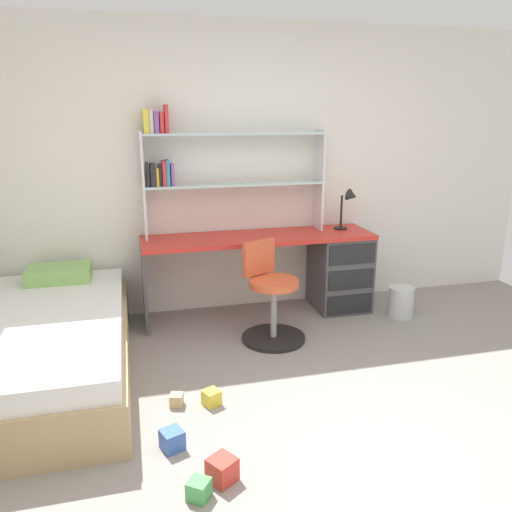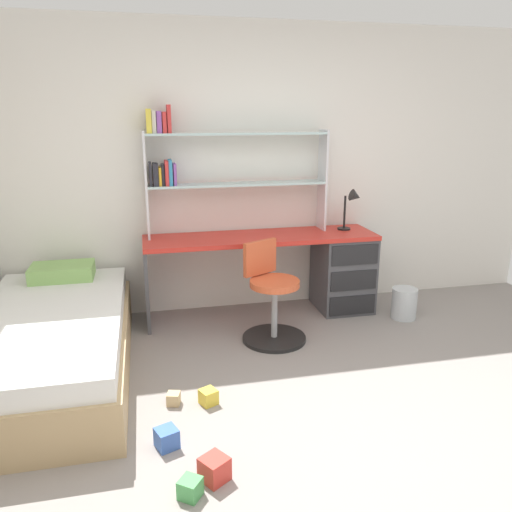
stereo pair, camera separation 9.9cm
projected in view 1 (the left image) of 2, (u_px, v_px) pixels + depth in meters
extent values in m
cube|color=gray|center=(358.00, 449.00, 2.81)|extent=(5.58, 5.59, 0.02)
cube|color=white|center=(256.00, 171.00, 4.62)|extent=(5.58, 0.06, 2.57)
cube|color=red|center=(259.00, 238.00, 4.47)|extent=(2.06, 0.53, 0.04)
cube|color=#4C4C51|center=(340.00, 271.00, 4.76)|extent=(0.48, 0.50, 0.71)
cube|color=#4C4C51|center=(145.00, 287.00, 4.33)|extent=(0.03, 0.48, 0.71)
cube|color=black|center=(350.00, 304.00, 4.58)|extent=(0.43, 0.01, 0.18)
cube|color=black|center=(351.00, 280.00, 4.52)|extent=(0.43, 0.01, 0.18)
cube|color=black|center=(352.00, 254.00, 4.45)|extent=(0.43, 0.01, 0.18)
cube|color=silver|center=(143.00, 186.00, 4.24)|extent=(0.02, 0.22, 0.91)
cube|color=silver|center=(319.00, 180.00, 4.62)|extent=(0.02, 0.22, 0.91)
cube|color=silver|center=(235.00, 184.00, 4.43)|extent=(1.56, 0.22, 0.02)
cube|color=silver|center=(234.00, 134.00, 4.31)|extent=(1.56, 0.22, 0.02)
cube|color=#26262D|center=(148.00, 174.00, 4.23)|extent=(0.02, 0.17, 0.19)
cube|color=#26262D|center=(153.00, 175.00, 4.24)|extent=(0.04, 0.18, 0.19)
cube|color=gold|center=(157.00, 177.00, 4.25)|extent=(0.02, 0.17, 0.15)
cube|color=#26262D|center=(160.00, 175.00, 4.25)|extent=(0.02, 0.14, 0.18)
cube|color=red|center=(164.00, 173.00, 4.26)|extent=(0.03, 0.18, 0.21)
cube|color=#338CBF|center=(168.00, 173.00, 4.26)|extent=(0.03, 0.15, 0.21)
cube|color=purple|center=(172.00, 174.00, 4.28)|extent=(0.02, 0.15, 0.18)
cube|color=yellow|center=(146.00, 121.00, 4.11)|extent=(0.04, 0.18, 0.19)
cube|color=beige|center=(151.00, 122.00, 4.12)|extent=(0.03, 0.16, 0.18)
cube|color=purple|center=(156.00, 122.00, 4.13)|extent=(0.04, 0.17, 0.18)
cube|color=red|center=(161.00, 122.00, 4.14)|extent=(0.03, 0.15, 0.17)
cube|color=red|center=(166.00, 119.00, 4.15)|extent=(0.03, 0.16, 0.23)
cylinder|color=black|center=(340.00, 228.00, 4.71)|extent=(0.12, 0.12, 0.02)
cylinder|color=black|center=(341.00, 211.00, 4.67)|extent=(0.02, 0.02, 0.30)
cone|color=black|center=(352.00, 196.00, 4.60)|extent=(0.12, 0.11, 0.13)
cylinder|color=black|center=(273.00, 338.00, 4.14)|extent=(0.52, 0.52, 0.03)
cylinder|color=#A5A8AD|center=(274.00, 313.00, 4.08)|extent=(0.05, 0.05, 0.47)
cylinder|color=#D85933|center=(274.00, 283.00, 4.01)|extent=(0.40, 0.40, 0.05)
cube|color=#D85933|center=(259.00, 257.00, 4.09)|extent=(0.30, 0.18, 0.28)
cube|color=tan|center=(51.00, 357.00, 3.50)|extent=(1.05, 2.07, 0.33)
cube|color=white|center=(47.00, 326.00, 3.44)|extent=(0.99, 2.01, 0.14)
cube|color=#8CBF66|center=(59.00, 273.00, 4.14)|extent=(0.50, 0.32, 0.12)
cylinder|color=silver|center=(401.00, 302.00, 4.58)|extent=(0.23, 0.23, 0.28)
cube|color=#3860B7|center=(172.00, 440.00, 2.78)|extent=(0.15, 0.15, 0.11)
cube|color=#479E51|center=(199.00, 489.00, 2.43)|extent=(0.14, 0.14, 0.10)
cube|color=gold|center=(212.00, 398.00, 3.21)|extent=(0.13, 0.13, 0.10)
cube|color=red|center=(222.00, 470.00, 2.54)|extent=(0.18, 0.18, 0.13)
cube|color=tan|center=(176.00, 400.00, 3.20)|extent=(0.10, 0.10, 0.08)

